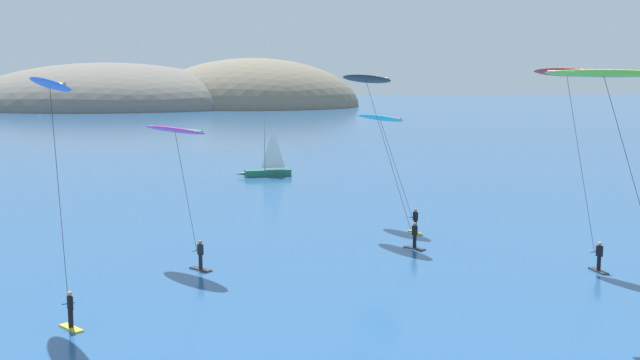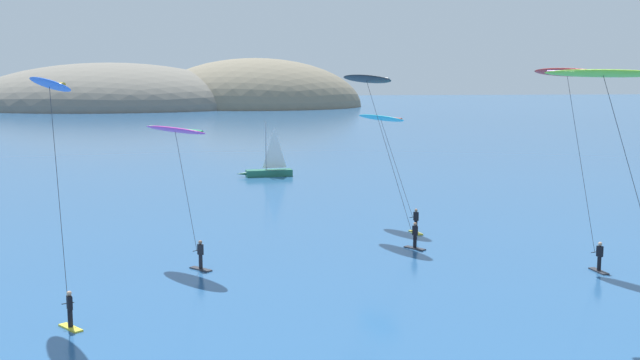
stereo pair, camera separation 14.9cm
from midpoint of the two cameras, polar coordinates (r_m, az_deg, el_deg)
The scene contains 8 objects.
headland_island at distance 230.28m, azimuth -10.36°, elevation 5.11°, with size 110.65×55.74×27.57m.
sailboat_far at distance 83.92m, azimuth -3.81°, elevation 0.69°, with size 5.96×2.00×5.70m.
kitesurfer_cyan at distance 57.70m, azimuth 4.62°, elevation 3.81°, with size 4.03×6.90×8.06m.
kitesurfer_red at distance 48.27m, azimuth 17.45°, elevation 6.11°, with size 3.11×6.03×11.41m.
kitesurfer_magenta at distance 46.59m, azimuth -10.05°, elevation 2.89°, with size 4.62×5.35×8.11m.
kitesurfer_blue at distance 37.60m, azimuth -18.50°, elevation 5.44°, with size 3.77×6.27×11.04m.
kitesurfer_lime at distance 36.60m, azimuth 20.08°, elevation 5.52°, with size 5.56×5.44×11.37m.
kitesurfer_black at distance 53.90m, azimuth 3.66°, elevation 6.35°, with size 4.78×8.39×10.95m.
Camera 2 is at (-1.08, -16.77, 11.42)m, focal length 45.00 mm.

